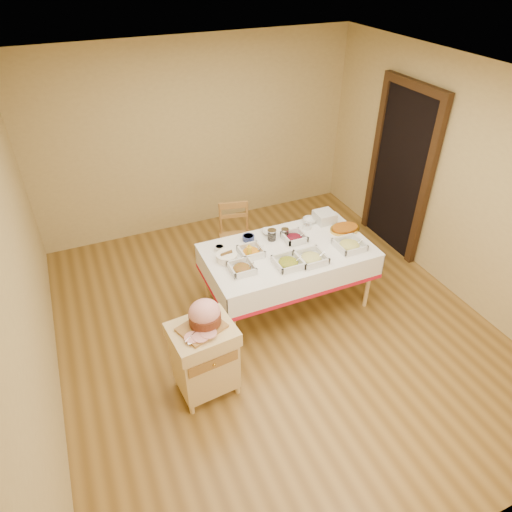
{
  "coord_description": "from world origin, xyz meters",
  "views": [
    {
      "loc": [
        -1.66,
        -3.31,
        3.57
      ],
      "look_at": [
        -0.13,
        0.2,
        0.86
      ],
      "focal_mm": 32.0,
      "sensor_mm": 36.0,
      "label": 1
    }
  ],
  "objects_px": {
    "preserve_jar_left": "(272,235)",
    "bread_basket": "(227,257)",
    "ham_on_board": "(204,316)",
    "mustard_bottle": "(249,251)",
    "preserve_jar_right": "(285,234)",
    "dining_chair": "(236,237)",
    "butcher_cart": "(204,356)",
    "dining_table": "(288,261)",
    "brass_platter": "(345,229)",
    "plate_stack": "(325,217)"
  },
  "relations": [
    {
      "from": "preserve_jar_left",
      "to": "bread_basket",
      "type": "height_order",
      "value": "preserve_jar_left"
    },
    {
      "from": "ham_on_board",
      "to": "mustard_bottle",
      "type": "xyz_separation_m",
      "value": [
        0.76,
        0.82,
        -0.06
      ]
    },
    {
      "from": "preserve_jar_right",
      "to": "dining_chair",
      "type": "bearing_deg",
      "value": 116.18
    },
    {
      "from": "butcher_cart",
      "to": "dining_table",
      "type": "bearing_deg",
      "value": 33.14
    },
    {
      "from": "butcher_cart",
      "to": "ham_on_board",
      "type": "height_order",
      "value": "ham_on_board"
    },
    {
      "from": "mustard_bottle",
      "to": "dining_table",
      "type": "bearing_deg",
      "value": -4.03
    },
    {
      "from": "preserve_jar_left",
      "to": "brass_platter",
      "type": "height_order",
      "value": "preserve_jar_left"
    },
    {
      "from": "preserve_jar_left",
      "to": "preserve_jar_right",
      "type": "xyz_separation_m",
      "value": [
        0.15,
        -0.02,
        -0.01
      ]
    },
    {
      "from": "butcher_cart",
      "to": "mustard_bottle",
      "type": "height_order",
      "value": "mustard_bottle"
    },
    {
      "from": "plate_stack",
      "to": "brass_platter",
      "type": "relative_size",
      "value": 0.61
    },
    {
      "from": "preserve_jar_left",
      "to": "brass_platter",
      "type": "distance_m",
      "value": 0.88
    },
    {
      "from": "dining_chair",
      "to": "bread_basket",
      "type": "relative_size",
      "value": 3.95
    },
    {
      "from": "butcher_cart",
      "to": "mustard_bottle",
      "type": "bearing_deg",
      "value": 46.62
    },
    {
      "from": "butcher_cart",
      "to": "preserve_jar_right",
      "type": "distance_m",
      "value": 1.73
    },
    {
      "from": "dining_chair",
      "to": "bread_basket",
      "type": "distance_m",
      "value": 1.0
    },
    {
      "from": "bread_basket",
      "to": "brass_platter",
      "type": "xyz_separation_m",
      "value": [
        1.46,
        0.01,
        -0.02
      ]
    },
    {
      "from": "preserve_jar_left",
      "to": "plate_stack",
      "type": "bearing_deg",
      "value": 8.54
    },
    {
      "from": "preserve_jar_right",
      "to": "brass_platter",
      "type": "relative_size",
      "value": 0.31
    },
    {
      "from": "mustard_bottle",
      "to": "ham_on_board",
      "type": "bearing_deg",
      "value": -133.0
    },
    {
      "from": "dining_chair",
      "to": "preserve_jar_left",
      "type": "bearing_deg",
      "value": -74.74
    },
    {
      "from": "preserve_jar_left",
      "to": "preserve_jar_right",
      "type": "height_order",
      "value": "preserve_jar_left"
    },
    {
      "from": "dining_table",
      "to": "bread_basket",
      "type": "height_order",
      "value": "bread_basket"
    },
    {
      "from": "dining_table",
      "to": "butcher_cart",
      "type": "relative_size",
      "value": 2.32
    },
    {
      "from": "dining_chair",
      "to": "brass_platter",
      "type": "bearing_deg",
      "value": -38.19
    },
    {
      "from": "dining_chair",
      "to": "plate_stack",
      "type": "distance_m",
      "value": 1.14
    },
    {
      "from": "preserve_jar_right",
      "to": "bread_basket",
      "type": "distance_m",
      "value": 0.77
    },
    {
      "from": "dining_chair",
      "to": "preserve_jar_left",
      "type": "height_order",
      "value": "preserve_jar_left"
    },
    {
      "from": "dining_table",
      "to": "preserve_jar_left",
      "type": "relative_size",
      "value": 14.22
    },
    {
      "from": "butcher_cart",
      "to": "preserve_jar_right",
      "type": "height_order",
      "value": "preserve_jar_right"
    },
    {
      "from": "butcher_cart",
      "to": "plate_stack",
      "type": "height_order",
      "value": "plate_stack"
    },
    {
      "from": "preserve_jar_right",
      "to": "mustard_bottle",
      "type": "bearing_deg",
      "value": -159.28
    },
    {
      "from": "bread_basket",
      "to": "preserve_jar_left",
      "type": "bearing_deg",
      "value": 15.54
    },
    {
      "from": "dining_table",
      "to": "brass_platter",
      "type": "height_order",
      "value": "brass_platter"
    },
    {
      "from": "butcher_cart",
      "to": "bread_basket",
      "type": "bearing_deg",
      "value": 57.74
    },
    {
      "from": "dining_chair",
      "to": "bread_basket",
      "type": "bearing_deg",
      "value": -116.83
    },
    {
      "from": "plate_stack",
      "to": "preserve_jar_left",
      "type": "bearing_deg",
      "value": -171.46
    },
    {
      "from": "plate_stack",
      "to": "dining_table",
      "type": "bearing_deg",
      "value": -151.57
    },
    {
      "from": "dining_chair",
      "to": "plate_stack",
      "type": "relative_size",
      "value": 3.89
    },
    {
      "from": "butcher_cart",
      "to": "dining_chair",
      "type": "height_order",
      "value": "dining_chair"
    },
    {
      "from": "ham_on_board",
      "to": "preserve_jar_left",
      "type": "distance_m",
      "value": 1.53
    },
    {
      "from": "butcher_cart",
      "to": "plate_stack",
      "type": "bearing_deg",
      "value": 31.57
    },
    {
      "from": "dining_chair",
      "to": "preserve_jar_right",
      "type": "height_order",
      "value": "dining_chair"
    },
    {
      "from": "ham_on_board",
      "to": "mustard_bottle",
      "type": "distance_m",
      "value": 1.12
    },
    {
      "from": "ham_on_board",
      "to": "plate_stack",
      "type": "xyz_separation_m",
      "value": [
        1.87,
        1.14,
        -0.08
      ]
    },
    {
      "from": "preserve_jar_right",
      "to": "bread_basket",
      "type": "relative_size",
      "value": 0.51
    },
    {
      "from": "butcher_cart",
      "to": "dining_chair",
      "type": "distance_m",
      "value": 1.99
    },
    {
      "from": "plate_stack",
      "to": "preserve_jar_right",
      "type": "bearing_deg",
      "value": -167.66
    },
    {
      "from": "bread_basket",
      "to": "dining_table",
      "type": "bearing_deg",
      "value": -6.46
    },
    {
      "from": "dining_table",
      "to": "dining_chair",
      "type": "relative_size",
      "value": 2.08
    },
    {
      "from": "preserve_jar_left",
      "to": "bread_basket",
      "type": "bearing_deg",
      "value": -164.46
    }
  ]
}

